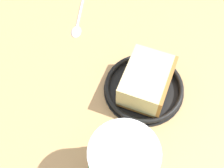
{
  "coord_description": "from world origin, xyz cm",
  "views": [
    {
      "loc": [
        10.14,
        24.57,
        48.14
      ],
      "look_at": [
        0.87,
        -0.13,
        3.0
      ],
      "focal_mm": 49.18,
      "sensor_mm": 36.0,
      "label": 1
    }
  ],
  "objects": [
    {
      "name": "ground_plane",
      "position": [
        0.0,
        0.0,
        -1.11
      ],
      "size": [
        133.35,
        133.35,
        2.21
      ],
      "primitive_type": "cube",
      "color": "tan"
    },
    {
      "name": "small_plate",
      "position": [
        -4.6,
        1.43,
        0.8
      ],
      "size": [
        14.32,
        14.32,
        1.61
      ],
      "color": "black",
      "rests_on": "ground_plane"
    },
    {
      "name": "cake_slice",
      "position": [
        -4.81,
        1.6,
        3.37
      ],
      "size": [
        12.28,
        12.47,
        5.18
      ],
      "color": "#9E662D",
      "rests_on": "small_plate"
    },
    {
      "name": "teaspoon",
      "position": [
        1.8,
        -17.62,
        0.35
      ],
      "size": [
        6.84,
        11.82,
        0.8
      ],
      "color": "silver",
      "rests_on": "ground_plane"
    },
    {
      "name": "tea_mug",
      "position": [
        4.45,
        14.03,
        5.24
      ],
      "size": [
        9.64,
        12.32,
        10.65
      ],
      "color": "white",
      "rests_on": "ground_plane"
    }
  ]
}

